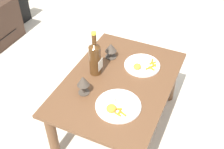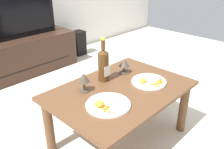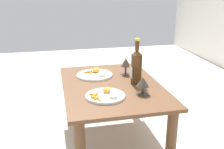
% 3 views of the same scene
% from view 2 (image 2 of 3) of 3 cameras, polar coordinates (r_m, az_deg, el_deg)
% --- Properties ---
extents(ground_plane, '(6.40, 6.40, 0.00)m').
position_cam_2_polar(ground_plane, '(2.04, 1.84, -14.99)').
color(ground_plane, beige).
extents(dining_table, '(1.03, 0.73, 0.47)m').
position_cam_2_polar(dining_table, '(1.81, 2.00, -5.78)').
color(dining_table, brown).
rests_on(dining_table, ground_plane).
extents(tv_stand, '(1.37, 0.49, 0.46)m').
position_cam_2_polar(tv_stand, '(3.25, -20.66, 4.21)').
color(tv_stand, '#382319').
rests_on(tv_stand, ground_plane).
extents(tv_screen, '(1.04, 0.05, 0.52)m').
position_cam_2_polar(tv_screen, '(3.12, -22.05, 12.62)').
color(tv_screen, black).
rests_on(tv_screen, tv_stand).
extents(floor_speaker, '(0.18, 0.18, 0.37)m').
position_cam_2_polar(floor_speaker, '(3.72, -7.92, 7.45)').
color(floor_speaker, black).
rests_on(floor_speaker, ground_plane).
extents(wine_bottle, '(0.08, 0.09, 0.35)m').
position_cam_2_polar(wine_bottle, '(1.83, -2.05, 2.55)').
color(wine_bottle, '#4C2D14').
rests_on(wine_bottle, dining_table).
extents(goblet_left, '(0.08, 0.08, 0.14)m').
position_cam_2_polar(goblet_left, '(1.70, -6.72, -1.01)').
color(goblet_left, '#473D33').
rests_on(goblet_left, dining_table).
extents(goblet_right, '(0.09, 0.09, 0.12)m').
position_cam_2_polar(goblet_right, '(1.99, 2.90, 2.60)').
color(goblet_right, '#473D33').
rests_on(goblet_right, dining_table).
extents(dinner_plate_left, '(0.29, 0.29, 0.05)m').
position_cam_2_polar(dinner_plate_left, '(1.57, -1.08, -7.03)').
color(dinner_plate_left, white).
rests_on(dinner_plate_left, dining_table).
extents(dinner_plate_right, '(0.27, 0.27, 0.05)m').
position_cam_2_polar(dinner_plate_right, '(1.87, 8.72, -1.58)').
color(dinner_plate_right, white).
rests_on(dinner_plate_right, dining_table).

